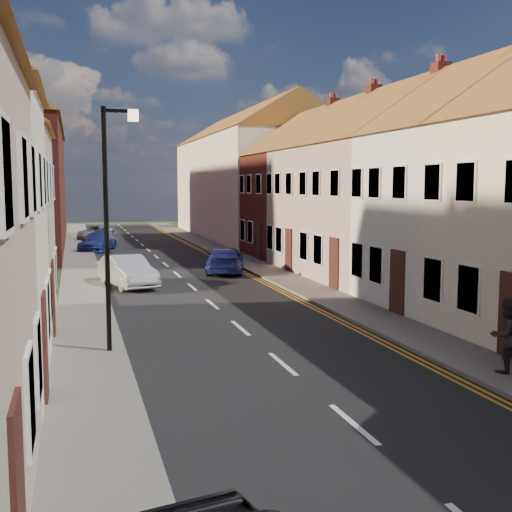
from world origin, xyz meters
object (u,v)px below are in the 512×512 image
pedestrian_right (506,335)px  car_far_b (225,260)px  car_mid (127,271)px  car_distant (95,233)px  car_far (98,242)px  lamppost (110,214)px

pedestrian_right → car_far_b: 18.44m
car_mid → car_distant: (-0.51, 24.43, -0.09)m
car_distant → car_far: bearing=-71.3°
car_mid → pedestrian_right: 16.74m
lamppost → pedestrian_right: (8.22, -4.32, -2.59)m
lamppost → car_far_b: 15.57m
lamppost → car_distant: (0.73, 35.32, -2.96)m
pedestrian_right → car_distant: bearing=-82.3°
car_mid → pedestrian_right: size_ratio=2.43×
car_distant → car_far_b: 22.00m
pedestrian_right → car_mid: bearing=-68.3°
car_mid → car_far: size_ratio=0.97×
lamppost → car_far: 26.77m
car_mid → car_distant: 24.43m
car_mid → pedestrian_right: bearing=-80.0°
car_distant → car_mid: bearing=-69.3°
car_mid → car_far_b: car_mid is taller
lamppost → car_far: size_ratio=1.44×
car_distant → car_far_b: bearing=-56.2°
car_mid → pedestrian_right: pedestrian_right is taller
lamppost → car_far: (0.61, 26.61, -2.93)m
pedestrian_right → car_far: bearing=-79.1°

